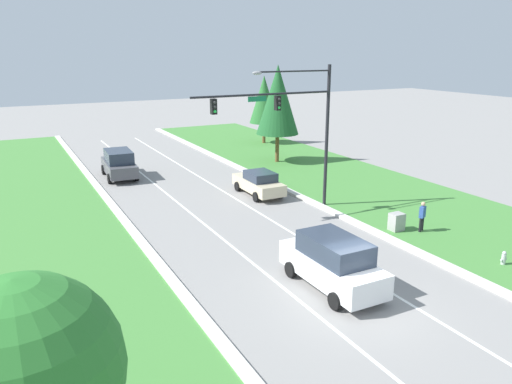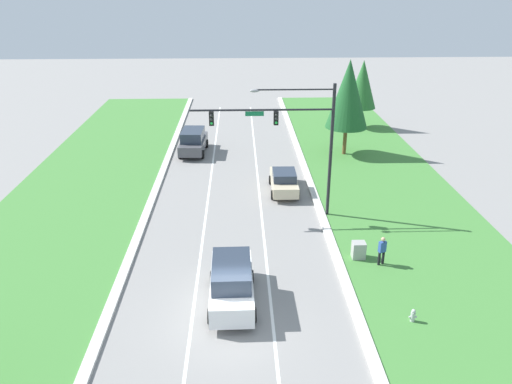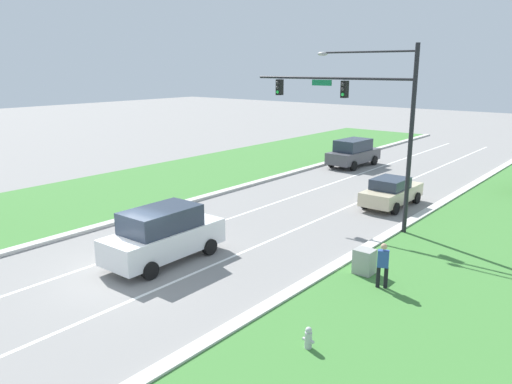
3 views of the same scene
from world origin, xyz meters
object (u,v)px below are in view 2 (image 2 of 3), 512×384
at_px(pedestrian, 382,250).
at_px(conifer_near_right_tree, 362,84).
at_px(champagne_sedan, 284,181).
at_px(white_suv, 232,282).
at_px(conifer_far_right_tree, 348,94).
at_px(graphite_suv, 193,141).
at_px(traffic_signal_mast, 292,131).
at_px(fire_hydrant, 413,316).
at_px(utility_cabinet, 359,251).

bearing_deg(pedestrian, conifer_near_right_tree, -122.93).
relative_size(champagne_sedan, pedestrian, 2.67).
height_order(white_suv, conifer_far_right_tree, conifer_far_right_tree).
relative_size(pedestrian, conifer_near_right_tree, 0.25).
relative_size(graphite_suv, conifer_near_right_tree, 0.73).
relative_size(pedestrian, conifer_far_right_tree, 0.21).
height_order(traffic_signal_mast, conifer_far_right_tree, traffic_signal_mast).
distance_m(traffic_signal_mast, champagne_sedan, 6.27).
bearing_deg(fire_hydrant, utility_cabinet, 102.11).
bearing_deg(white_suv, traffic_signal_mast, 67.72).
bearing_deg(champagne_sedan, conifer_near_right_tree, 61.19).
bearing_deg(traffic_signal_mast, champagne_sedan, 90.88).
xyz_separation_m(fire_hydrant, conifer_far_right_tree, (1.49, 22.91, 4.93)).
xyz_separation_m(champagne_sedan, fire_hydrant, (4.42, -14.99, -0.47)).
bearing_deg(graphite_suv, champagne_sedan, -48.00).
bearing_deg(traffic_signal_mast, fire_hydrant, -68.35).
distance_m(white_suv, champagne_sedan, 13.63).
xyz_separation_m(traffic_signal_mast, utility_cabinet, (3.18, -5.47, -5.14)).
relative_size(white_suv, graphite_suv, 1.01).
distance_m(traffic_signal_mast, conifer_near_right_tree, 22.10).
distance_m(traffic_signal_mast, utility_cabinet, 8.15).
relative_size(conifer_near_right_tree, conifer_far_right_tree, 0.84).
bearing_deg(utility_cabinet, white_suv, -151.58).
xyz_separation_m(white_suv, conifer_far_right_tree, (9.49, 21.08, 4.18)).
bearing_deg(white_suv, graphite_suv, 98.56).
bearing_deg(graphite_suv, utility_cabinet, -57.32).
height_order(champagne_sedan, utility_cabinet, champagne_sedan).
height_order(traffic_signal_mast, utility_cabinet, traffic_signal_mast).
xyz_separation_m(utility_cabinet, conifer_near_right_tree, (5.84, 25.62, 3.94)).
bearing_deg(pedestrian, utility_cabinet, -57.33).
bearing_deg(fire_hydrant, white_suv, 167.09).
bearing_deg(fire_hydrant, champagne_sedan, 106.45).
bearing_deg(champagne_sedan, white_suv, -104.69).
bearing_deg(utility_cabinet, champagne_sedan, 108.89).
bearing_deg(conifer_far_right_tree, white_suv, -114.24).
distance_m(white_suv, utility_cabinet, 7.77).
bearing_deg(conifer_far_right_tree, conifer_near_right_tree, 68.98).
xyz_separation_m(traffic_signal_mast, conifer_far_right_tree, (5.85, 11.92, -0.37)).
relative_size(white_suv, fire_hydrant, 7.19).
bearing_deg(fire_hydrant, conifer_far_right_tree, 86.28).
xyz_separation_m(traffic_signal_mast, champagne_sedan, (-0.06, 3.99, -4.83)).
xyz_separation_m(champagne_sedan, pedestrian, (4.29, -10.19, 0.12)).
bearing_deg(white_suv, pedestrian, 20.04).
xyz_separation_m(fire_hydrant, conifer_near_right_tree, (4.65, 31.14, 4.10)).
bearing_deg(traffic_signal_mast, pedestrian, -55.72).
distance_m(champagne_sedan, fire_hydrant, 15.63).
relative_size(traffic_signal_mast, conifer_near_right_tree, 1.26).
height_order(traffic_signal_mast, conifer_near_right_tree, traffic_signal_mast).
xyz_separation_m(graphite_suv, champagne_sedan, (7.14, -8.87, -0.26)).
height_order(traffic_signal_mast, white_suv, traffic_signal_mast).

